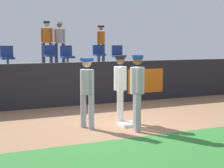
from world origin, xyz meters
name	(u,v)px	position (x,y,z in m)	size (l,w,h in m)	color
ground_plane	(119,125)	(0.00, 0.00, 0.00)	(60.00, 60.00, 0.00)	#936B4C
grass_foreground_strip	(177,153)	(0.00, -2.70, 0.00)	(18.00, 2.80, 0.01)	#2D722D
first_base	(128,124)	(0.16, -0.19, 0.04)	(0.40, 0.40, 0.08)	white
player_fielder_home	(120,84)	(0.17, 0.27, 1.06)	(0.53, 0.49, 1.83)	white
player_runner_visitor	(137,87)	(0.16, -0.71, 1.09)	(0.46, 0.50, 1.88)	#9EA3AD
player_coach_visitor	(87,88)	(-0.90, -0.01, 1.04)	(0.43, 0.48, 1.79)	#9EA3AD
field_wall	(78,84)	(0.01, 3.33, 0.75)	(18.00, 0.26, 1.50)	black
bleacher_platform	(58,81)	(0.00, 5.90, 0.61)	(18.00, 4.80, 1.22)	#59595E
seat_front_left	(7,56)	(-2.15, 4.77, 1.69)	(0.45, 0.44, 0.84)	#4C4C51
seat_back_right	(99,53)	(2.11, 6.57, 1.69)	(0.48, 0.44, 0.84)	#4C4C51
seat_front_center	(67,55)	(0.06, 4.77, 1.69)	(0.47, 0.44, 0.84)	#4C4C51
seat_front_right	(118,54)	(2.23, 4.77, 1.69)	(0.47, 0.44, 0.84)	#4C4C51
seat_back_center	(50,54)	(-0.13, 6.57, 1.69)	(0.46, 0.44, 0.84)	#4C4C51
spectator_hooded	(101,41)	(2.73, 7.78, 2.25)	(0.47, 0.43, 1.77)	#33384C
spectator_capped	(47,39)	(-0.05, 7.35, 2.31)	(0.50, 0.46, 1.89)	#33384C
spectator_casual	(60,40)	(0.58, 7.52, 2.30)	(0.52, 0.41, 1.86)	#33384C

